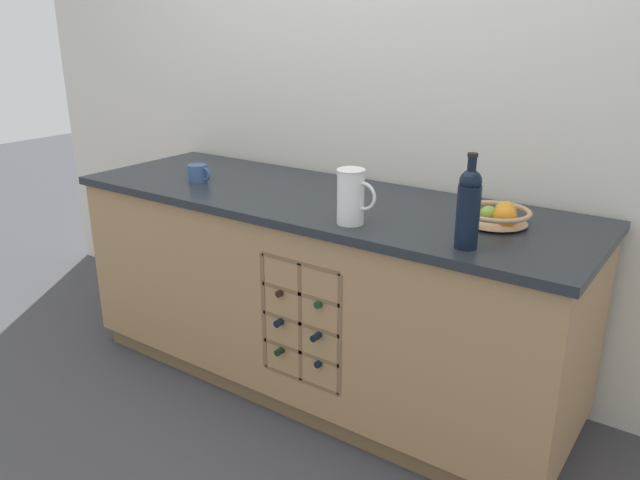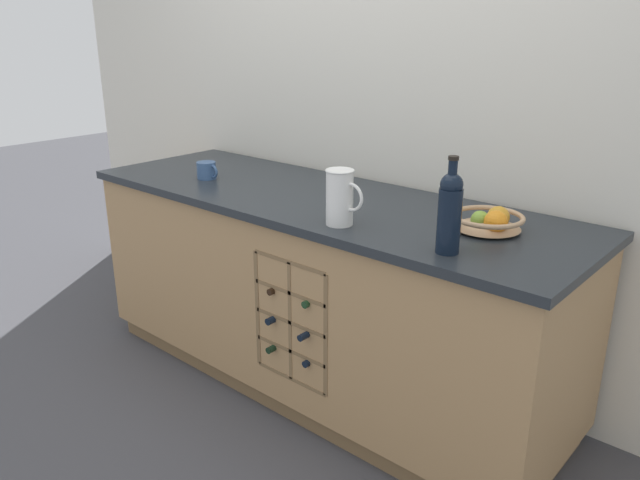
{
  "view_description": "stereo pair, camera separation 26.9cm",
  "coord_description": "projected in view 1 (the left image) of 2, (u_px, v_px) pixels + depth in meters",
  "views": [
    {
      "loc": [
        1.46,
        -2.08,
        1.58
      ],
      "look_at": [
        0.0,
        0.0,
        0.69
      ],
      "focal_mm": 35.0,
      "sensor_mm": 36.0,
      "label": 1
    },
    {
      "loc": [
        1.67,
        -1.92,
        1.58
      ],
      "look_at": [
        0.0,
        0.0,
        0.69
      ],
      "focal_mm": 35.0,
      "sensor_mm": 36.0,
      "label": 2
    }
  ],
  "objects": [
    {
      "name": "white_pitcher",
      "position": [
        351.0,
        196.0,
        2.24
      ],
      "size": [
        0.16,
        0.1,
        0.2
      ],
      "color": "white",
      "rests_on": "kitchen_island"
    },
    {
      "name": "back_wall",
      "position": [
        373.0,
        94.0,
        2.83
      ],
      "size": [
        4.64,
        0.06,
        2.55
      ],
      "primitive_type": "cube",
      "color": "silver",
      "rests_on": "ground_plane"
    },
    {
      "name": "standing_wine_bottle",
      "position": [
        469.0,
        206.0,
        1.99
      ],
      "size": [
        0.08,
        0.08,
        0.31
      ],
      "color": "black",
      "rests_on": "kitchen_island"
    },
    {
      "name": "ceramic_mug",
      "position": [
        198.0,
        173.0,
        2.86
      ],
      "size": [
        0.12,
        0.09,
        0.08
      ],
      "color": "#385684",
      "rests_on": "kitchen_island"
    },
    {
      "name": "kitchen_island",
      "position": [
        320.0,
        292.0,
        2.77
      ],
      "size": [
        2.28,
        0.77,
        0.89
      ],
      "color": "brown",
      "rests_on": "ground_plane"
    },
    {
      "name": "fruit_bowl",
      "position": [
        497.0,
        215.0,
        2.25
      ],
      "size": [
        0.26,
        0.26,
        0.09
      ],
      "color": "tan",
      "rests_on": "kitchen_island"
    },
    {
      "name": "ground_plane",
      "position": [
        320.0,
        379.0,
        2.92
      ],
      "size": [
        14.0,
        14.0,
        0.0
      ],
      "primitive_type": "plane",
      "color": "#424247"
    }
  ]
}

